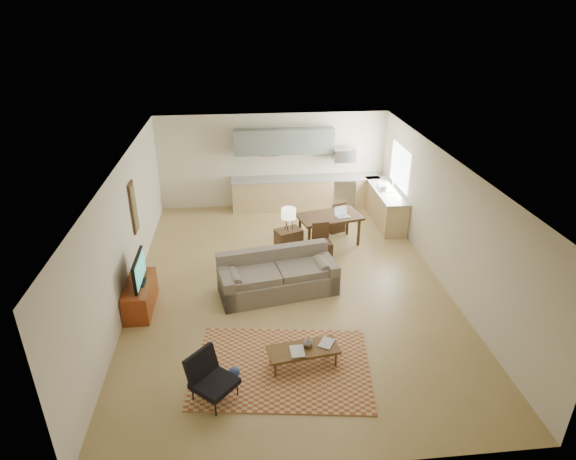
{
  "coord_description": "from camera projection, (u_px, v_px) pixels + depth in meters",
  "views": [
    {
      "loc": [
        -0.92,
        -8.73,
        5.49
      ],
      "look_at": [
        0.0,
        0.3,
        1.15
      ],
      "focal_mm": 30.0,
      "sensor_mm": 36.0,
      "label": 1
    }
  ],
  "objects": [
    {
      "name": "room",
      "position": [
        290.0,
        227.0,
        9.71
      ],
      "size": [
        9.0,
        9.0,
        9.0
      ],
      "color": "#9C814C",
      "rests_on": "ground"
    },
    {
      "name": "kitchen_counter_back",
      "position": [
        305.0,
        193.0,
        13.93
      ],
      "size": [
        4.26,
        0.64,
        0.92
      ],
      "primitive_type": null,
      "color": "tan",
      "rests_on": "ground"
    },
    {
      "name": "kitchen_counter_right",
      "position": [
        385.0,
        206.0,
        13.05
      ],
      "size": [
        0.64,
        2.26,
        0.92
      ],
      "primitive_type": null,
      "color": "tan",
      "rests_on": "ground"
    },
    {
      "name": "kitchen_range",
      "position": [
        343.0,
        192.0,
        14.03
      ],
      "size": [
        0.62,
        0.62,
        0.9
      ],
      "primitive_type": "cube",
      "color": "#A5A8AD",
      "rests_on": "ground"
    },
    {
      "name": "kitchen_microwave",
      "position": [
        344.0,
        155.0,
        13.58
      ],
      "size": [
        0.62,
        0.4,
        0.35
      ],
      "primitive_type": "cube",
      "color": "#A5A8AD",
      "rests_on": "room"
    },
    {
      "name": "upper_cabinets",
      "position": [
        284.0,
        141.0,
        13.36
      ],
      "size": [
        2.8,
        0.34,
        0.7
      ],
      "primitive_type": "cube",
      "color": "slate",
      "rests_on": "room"
    },
    {
      "name": "window_right",
      "position": [
        400.0,
        167.0,
        12.61
      ],
      "size": [
        0.02,
        1.4,
        1.05
      ],
      "primitive_type": "cube",
      "color": "white",
      "rests_on": "room"
    },
    {
      "name": "wall_art_left",
      "position": [
        134.0,
        207.0,
        10.14
      ],
      "size": [
        0.06,
        0.42,
        1.1
      ],
      "primitive_type": null,
      "color": "olive",
      "rests_on": "room"
    },
    {
      "name": "triptych",
      "position": [
        269.0,
        148.0,
        13.54
      ],
      "size": [
        1.7,
        0.04,
        0.5
      ],
      "primitive_type": null,
      "color": "#FAE8C8",
      "rests_on": "room"
    },
    {
      "name": "rug",
      "position": [
        282.0,
        367.0,
        7.95
      ],
      "size": [
        3.11,
        2.35,
        0.02
      ],
      "primitive_type": "cube",
      "rotation": [
        0.0,
        0.0,
        -0.13
      ],
      "color": "brown",
      "rests_on": "floor"
    },
    {
      "name": "sofa",
      "position": [
        278.0,
        274.0,
        9.84
      ],
      "size": [
        2.64,
        1.52,
        0.86
      ],
      "primitive_type": null,
      "rotation": [
        0.0,
        0.0,
        0.19
      ],
      "color": "#6B6354",
      "rests_on": "floor"
    },
    {
      "name": "coffee_table",
      "position": [
        303.0,
        357.0,
        7.93
      ],
      "size": [
        1.23,
        0.63,
        0.35
      ],
      "primitive_type": null,
      "rotation": [
        0.0,
        0.0,
        0.15
      ],
      "color": "#4A3013",
      "rests_on": "floor"
    },
    {
      "name": "book_a",
      "position": [
        290.0,
        352.0,
        7.76
      ],
      "size": [
        0.24,
        0.31,
        0.03
      ],
      "primitive_type": "imported",
      "rotation": [
        0.0,
        0.0,
        0.02
      ],
      "color": "#99070C",
      "rests_on": "coffee_table"
    },
    {
      "name": "book_b",
      "position": [
        321.0,
        341.0,
        8.01
      ],
      "size": [
        0.46,
        0.47,
        0.02
      ],
      "primitive_type": "imported",
      "rotation": [
        0.0,
        0.0,
        -0.53
      ],
      "color": "navy",
      "rests_on": "coffee_table"
    },
    {
      "name": "vase",
      "position": [
        308.0,
        342.0,
        7.88
      ],
      "size": [
        0.25,
        0.25,
        0.18
      ],
      "primitive_type": "imported",
      "rotation": [
        0.0,
        0.0,
        -0.25
      ],
      "color": "black",
      "rests_on": "coffee_table"
    },
    {
      "name": "armchair",
      "position": [
        214.0,
        380.0,
        7.18
      ],
      "size": [
        0.94,
        0.94,
        0.76
      ],
      "primitive_type": null,
      "rotation": [
        0.0,
        0.0,
        0.83
      ],
      "color": "black",
      "rests_on": "floor"
    },
    {
      "name": "tv_credenza",
      "position": [
        140.0,
        296.0,
        9.38
      ],
      "size": [
        0.48,
        1.25,
        0.57
      ],
      "primitive_type": null,
      "color": "maroon",
      "rests_on": "floor"
    },
    {
      "name": "tv",
      "position": [
        139.0,
        270.0,
        9.14
      ],
      "size": [
        0.1,
        0.96,
        0.57
      ],
      "primitive_type": null,
      "color": "black",
      "rests_on": "tv_credenza"
    },
    {
      "name": "console_table",
      "position": [
        289.0,
        243.0,
        11.3
      ],
      "size": [
        0.69,
        0.59,
        0.69
      ],
      "primitive_type": null,
      "rotation": [
        0.0,
        0.0,
        0.39
      ],
      "color": "#362314",
      "rests_on": "floor"
    },
    {
      "name": "table_lamp",
      "position": [
        289.0,
        219.0,
        11.04
      ],
      "size": [
        0.46,
        0.46,
        0.55
      ],
      "primitive_type": null,
      "rotation": [
        0.0,
        0.0,
        0.54
      ],
      "color": "beige",
      "rests_on": "console_table"
    },
    {
      "name": "dining_table",
      "position": [
        329.0,
        230.0,
        11.86
      ],
      "size": [
        1.66,
        1.18,
        0.76
      ],
      "primitive_type": null,
      "rotation": [
        0.0,
        0.0,
        0.23
      ],
      "color": "#362314",
      "rests_on": "floor"
    },
    {
      "name": "dining_chair_near",
      "position": [
        322.0,
        242.0,
        11.16
      ],
      "size": [
        0.45,
        0.47,
        0.85
      ],
      "primitive_type": null,
      "rotation": [
        0.0,
        0.0,
        0.12
      ],
      "color": "#362314",
      "rests_on": "floor"
    },
    {
      "name": "dining_chair_far",
      "position": [
        335.0,
        215.0,
        12.53
      ],
      "size": [
        0.54,
        0.55,
        0.86
      ],
      "primitive_type": null,
      "rotation": [
        0.0,
        0.0,
        3.51
      ],
      "color": "#362314",
      "rests_on": "floor"
    },
    {
      "name": "laptop",
      "position": [
        343.0,
        212.0,
        11.59
      ],
      "size": [
        0.38,
        0.33,
        0.24
      ],
      "primitive_type": null,
      "rotation": [
        0.0,
        0.0,
        0.32
      ],
      "color": "#A5A8AD",
      "rests_on": "dining_table"
    },
    {
      "name": "soap_bottle",
      "position": [
        380.0,
        182.0,
        13.1
      ],
      "size": [
        0.12,
        0.12,
        0.19
      ],
      "primitive_type": "imported",
      "rotation": [
        0.0,
        0.0,
        -0.22
      ],
      "color": "#FAE8C8",
      "rests_on": "kitchen_counter_right"
    }
  ]
}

